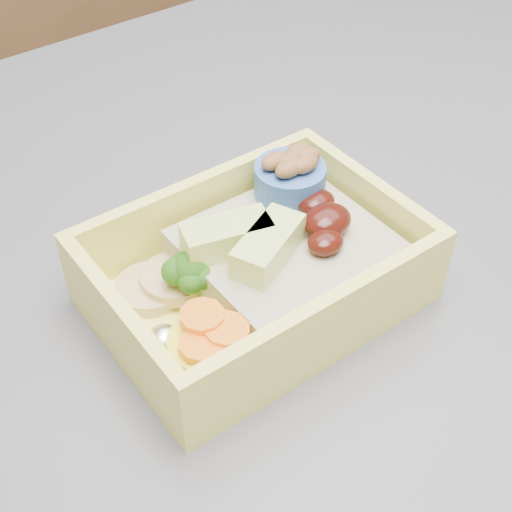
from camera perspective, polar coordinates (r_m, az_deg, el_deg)
island at (r=0.94m, az=10.41°, el=-17.37°), size 1.24×0.84×0.92m
bento_box at (r=0.46m, az=0.46°, el=-0.75°), size 0.20×0.15×0.07m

